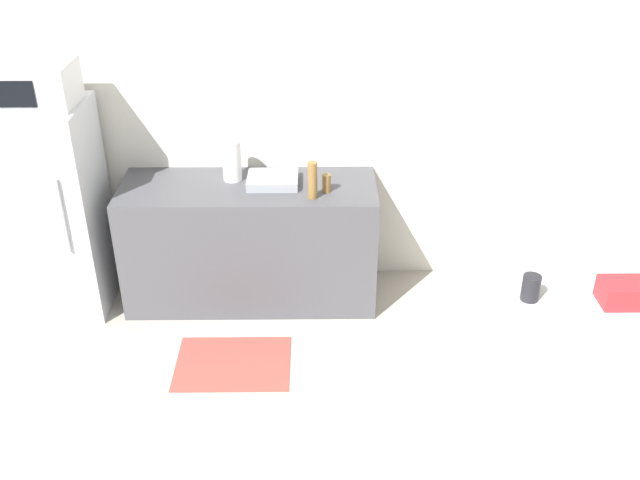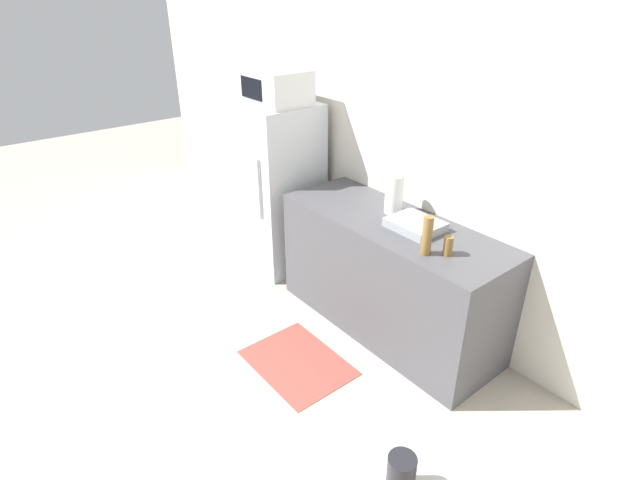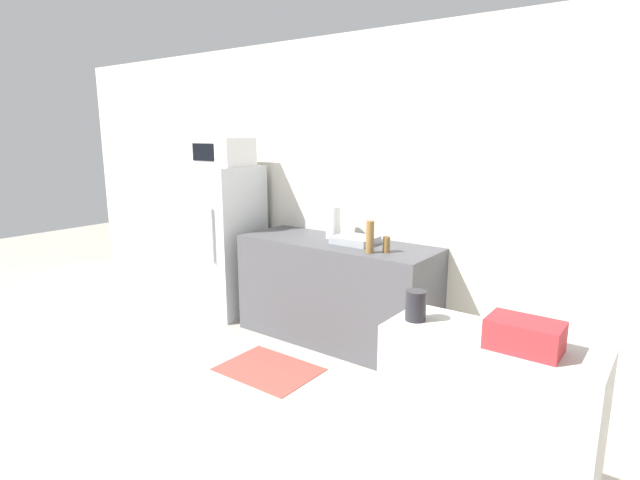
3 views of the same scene
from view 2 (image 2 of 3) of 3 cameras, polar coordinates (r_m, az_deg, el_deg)
name	(u,v)px [view 2 (image 2 of 3)]	position (r m, az deg, el deg)	size (l,w,h in m)	color
wall_back	(427,151)	(3.59, 12.16, 9.97)	(8.00, 0.06, 2.60)	silver
refrigerator	(280,188)	(4.39, -4.58, 5.92)	(0.58, 0.62, 1.47)	silver
microwave	(276,86)	(4.15, -5.06, 17.10)	(0.52, 0.40, 0.27)	white
counter	(389,276)	(3.68, 7.93, -4.05)	(1.74, 0.63, 0.88)	#4C4C51
sink_basin	(415,225)	(3.38, 10.83, 1.74)	(0.34, 0.28, 0.06)	#9EA3A8
bottle_tall	(427,236)	(3.03, 12.14, 0.50)	(0.06, 0.06, 0.25)	olive
bottle_short	(448,246)	(3.08, 14.44, -0.66)	(0.06, 0.06, 0.12)	olive
jar	(401,474)	(1.65, 9.26, -24.85)	(0.09, 0.09, 0.13)	#232328
paper_towel_roll	(394,194)	(3.55, 8.48, 5.21)	(0.13, 0.13, 0.28)	white
kitchen_rug	(298,362)	(3.55, -2.55, -13.80)	(0.73, 0.54, 0.01)	#99473D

